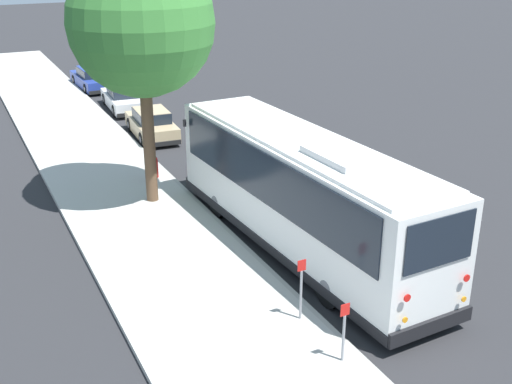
# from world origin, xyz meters

# --- Properties ---
(ground_plane) EXTENTS (160.00, 160.00, 0.00)m
(ground_plane) POSITION_xyz_m (0.00, 0.00, 0.00)
(ground_plane) COLOR #28282B
(sidewalk_slab) EXTENTS (80.00, 4.33, 0.15)m
(sidewalk_slab) POSITION_xyz_m (0.00, 4.21, 0.07)
(sidewalk_slab) COLOR #B2AFA8
(sidewalk_slab) RESTS_ON ground
(curb_strip) EXTENTS (80.00, 0.14, 0.15)m
(curb_strip) POSITION_xyz_m (0.00, 1.97, 0.07)
(curb_strip) COLOR #9D9A94
(curb_strip) RESTS_ON ground
(shuttle_bus) EXTENTS (11.33, 3.18, 3.60)m
(shuttle_bus) POSITION_xyz_m (1.33, 0.45, 1.94)
(shuttle_bus) COLOR white
(shuttle_bus) RESTS_ON ground
(parked_sedan_tan) EXTENTS (4.27, 1.90, 1.31)m
(parked_sedan_tan) POSITION_xyz_m (14.14, 0.90, 0.61)
(parked_sedan_tan) COLOR tan
(parked_sedan_tan) RESTS_ON ground
(parked_sedan_white) EXTENTS (4.50, 1.94, 1.29)m
(parked_sedan_white) POSITION_xyz_m (19.65, 0.70, 0.60)
(parked_sedan_white) COLOR silver
(parked_sedan_white) RESTS_ON ground
(parked_sedan_blue) EXTENTS (4.68, 1.83, 1.29)m
(parked_sedan_blue) POSITION_xyz_m (25.43, 1.04, 0.60)
(parked_sedan_blue) COLOR navy
(parked_sedan_blue) RESTS_ON ground
(street_tree) EXTENTS (4.68, 4.68, 9.04)m
(street_tree) POSITION_xyz_m (6.66, 3.32, 6.45)
(street_tree) COLOR brown
(street_tree) RESTS_ON sidewalk_slab
(sign_post_near) EXTENTS (0.06, 0.22, 1.41)m
(sign_post_near) POSITION_xyz_m (-4.00, 2.42, 0.88)
(sign_post_near) COLOR gray
(sign_post_near) RESTS_ON sidewalk_slab
(sign_post_far) EXTENTS (0.06, 0.22, 1.58)m
(sign_post_far) POSITION_xyz_m (-2.17, 2.42, 0.96)
(sign_post_far) COLOR gray
(sign_post_far) RESTS_ON sidewalk_slab
(fire_hydrant) EXTENTS (0.22, 0.22, 0.81)m
(fire_hydrant) POSITION_xyz_m (8.63, 2.52, 0.55)
(fire_hydrant) COLOR red
(fire_hydrant) RESTS_ON sidewalk_slab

